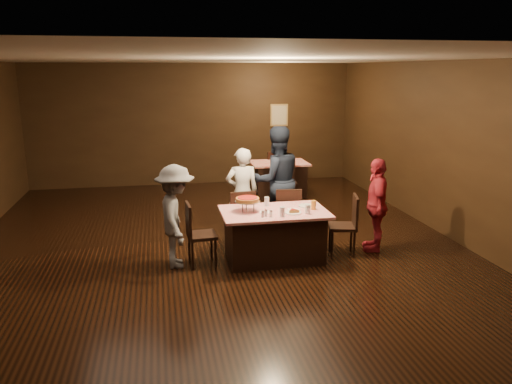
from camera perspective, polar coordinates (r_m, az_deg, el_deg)
room at (r=7.65m, az=-4.56°, el=8.50°), size 10.00×10.04×3.02m
main_table at (r=7.65m, az=2.07°, el=-4.93°), size 1.60×1.00×0.77m
back_table at (r=11.55m, az=2.62°, el=1.54°), size 1.30×0.90×0.77m
chair_far_left at (r=8.24m, az=-1.83°, el=-2.87°), size 0.46×0.46×0.95m
chair_far_right at (r=8.41m, az=3.57°, el=-2.56°), size 0.47×0.47×0.95m
chair_end_left at (r=7.45m, az=-6.22°, el=-4.78°), size 0.45×0.45×0.95m
chair_end_right at (r=7.93m, az=9.85°, el=-3.75°), size 0.51×0.51×0.95m
chair_back_near at (r=10.86m, az=3.50°, el=1.23°), size 0.47×0.47×0.95m
chair_back_far at (r=12.10m, az=1.95°, el=2.55°), size 0.47×0.47×0.95m
diner_white_jacket at (r=8.57m, az=-1.58°, el=-0.10°), size 0.57×0.38×1.56m
diner_navy_hoodie at (r=8.75m, az=2.33°, el=1.34°), size 1.01×0.84×1.90m
diner_grey_knit at (r=7.36m, az=-9.16°, el=-2.78°), size 0.58×0.99×1.52m
diner_red_shirt at (r=8.16m, az=13.59°, el=-1.43°), size 0.63×0.95×1.50m
pizza_stand at (r=7.45m, az=-0.98°, el=-0.88°), size 0.38×0.38×0.22m
plate_with_slice at (r=7.42m, az=4.29°, el=-2.24°), size 0.25×0.25×0.06m
plate_empty at (r=7.81m, az=5.78°, el=-1.58°), size 0.25×0.25×0.01m
glass_front_left at (r=7.24m, az=3.03°, el=-2.25°), size 0.08×0.08×0.14m
glass_front_right at (r=7.39m, az=5.94°, el=-1.97°), size 0.08×0.08×0.14m
glass_amber at (r=7.62m, az=6.58°, el=-1.50°), size 0.08×0.08×0.14m
glass_back at (r=7.78m, az=1.24°, el=-1.09°), size 0.08×0.08×0.14m
condiments at (r=7.21m, az=1.22°, el=-2.47°), size 0.17×0.10×0.09m
napkin_center at (r=7.60m, az=4.30°, el=-2.01°), size 0.19×0.19×0.01m
napkin_left at (r=7.45m, az=1.06°, el=-2.30°), size 0.21×0.21×0.01m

